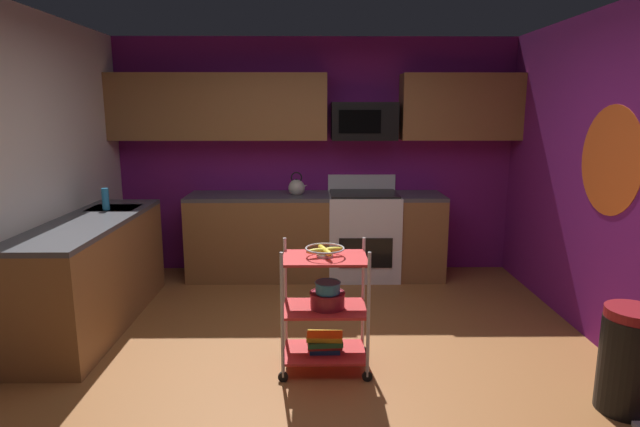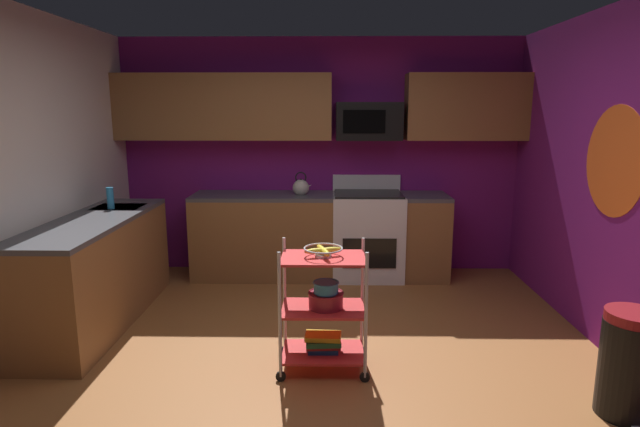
{
  "view_description": "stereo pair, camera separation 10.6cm",
  "coord_description": "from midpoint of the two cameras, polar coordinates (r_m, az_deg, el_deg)",
  "views": [
    {
      "loc": [
        -0.01,
        -3.5,
        1.83
      ],
      "look_at": [
        0.03,
        0.39,
        1.05
      ],
      "focal_mm": 29.37,
      "sensor_mm": 36.0,
      "label": 1
    },
    {
      "loc": [
        0.1,
        -3.5,
        1.83
      ],
      "look_at": [
        0.03,
        0.39,
        1.05
      ],
      "focal_mm": 29.37,
      "sensor_mm": 36.0,
      "label": 2
    }
  ],
  "objects": [
    {
      "name": "microwave",
      "position": [
        5.73,
        4.27,
        10.0
      ],
      "size": [
        0.7,
        0.39,
        0.4
      ],
      "color": "black"
    },
    {
      "name": "floor",
      "position": [
        3.96,
        -1.18,
        -16.55
      ],
      "size": [
        4.4,
        4.8,
        0.04
      ],
      "primitive_type": "cube",
      "color": "#995B2D",
      "rests_on": "ground"
    },
    {
      "name": "trash_can",
      "position": [
        3.77,
        29.9,
        -13.7
      ],
      "size": [
        0.34,
        0.42,
        0.66
      ],
      "color": "black",
      "rests_on": "ground"
    },
    {
      "name": "wall_back",
      "position": [
        5.95,
        -1.0,
        6.21
      ],
      "size": [
        4.52,
        0.06,
        2.6
      ],
      "primitive_type": "cube",
      "color": "#751970",
      "rests_on": "ground"
    },
    {
      "name": "upper_cabinets",
      "position": [
        5.73,
        -2.22,
        11.52
      ],
      "size": [
        4.4,
        0.33,
        0.7
      ],
      "color": "brown"
    },
    {
      "name": "oven_range",
      "position": [
        5.78,
        4.18,
        -2.23
      ],
      "size": [
        0.76,
        0.65,
        1.1
      ],
      "color": "white",
      "rests_on": "ground"
    },
    {
      "name": "kettle",
      "position": [
        5.66,
        -3.1,
        2.85
      ],
      "size": [
        0.21,
        0.18,
        0.26
      ],
      "color": "beige",
      "rests_on": "counter_run"
    },
    {
      "name": "mixing_bowl_small",
      "position": [
        3.66,
        0.0,
        -8.0
      ],
      "size": [
        0.18,
        0.18,
        0.08
      ],
      "color": "#338CBF",
      "rests_on": "rolling_cart"
    },
    {
      "name": "counter_run",
      "position": [
        5.29,
        -9.88,
        -3.8
      ],
      "size": [
        3.59,
        2.62,
        0.92
      ],
      "color": "brown",
      "rests_on": "ground"
    },
    {
      "name": "fruit_bowl",
      "position": [
        3.6,
        -0.31,
        -4.02
      ],
      "size": [
        0.27,
        0.27,
        0.07
      ],
      "color": "silver",
      "rests_on": "rolling_cart"
    },
    {
      "name": "rolling_cart",
      "position": [
        3.74,
        -0.31,
        -10.28
      ],
      "size": [
        0.64,
        0.41,
        0.91
      ],
      "color": "silver",
      "rests_on": "ground"
    },
    {
      "name": "book_stack",
      "position": [
        3.84,
        -0.3,
        -13.83
      ],
      "size": [
        0.26,
        0.2,
        0.13
      ],
      "color": "#1E4C8C",
      "rests_on": "rolling_cart"
    },
    {
      "name": "wall_flower_decal",
      "position": [
        4.46,
        28.46,
        5.08
      ],
      "size": [
        0.0,
        0.83,
        0.83
      ],
      "primitive_type": "cylinder",
      "rotation": [
        0.0,
        1.57,
        0.0
      ],
      "color": "#E5591E"
    },
    {
      "name": "dish_soap_bottle",
      "position": [
        5.19,
        -22.88,
        1.45
      ],
      "size": [
        0.06,
        0.06,
        0.2
      ],
      "primitive_type": "cylinder",
      "color": "#2D8CBF",
      "rests_on": "counter_run"
    },
    {
      "name": "mixing_bowl_large",
      "position": [
        3.71,
        -0.02,
        -9.34
      ],
      "size": [
        0.25,
        0.25,
        0.11
      ],
      "color": "maroon",
      "rests_on": "rolling_cart"
    }
  ]
}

